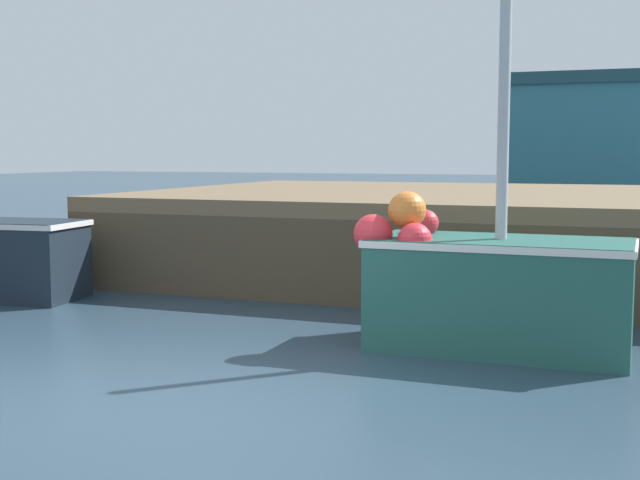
# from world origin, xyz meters

# --- Properties ---
(ground) EXTENTS (120.00, 160.00, 0.10)m
(ground) POSITION_xyz_m (0.00, 0.00, -0.05)
(ground) COLOR #283D4C
(pier) EXTENTS (12.38, 8.73, 1.55)m
(pier) POSITION_xyz_m (1.06, 8.41, 1.30)
(pier) COLOR brown
(pier) RESTS_ON ground
(fishing_boat_near_right) EXTENTS (3.13, 1.49, 4.03)m
(fishing_boat_near_right) POSITION_xyz_m (2.31, 2.67, 0.73)
(fishing_boat_near_right) COLOR #23564C
(fishing_boat_near_right) RESTS_ON ground
(warehouse) EXTENTS (8.64, 6.26, 5.56)m
(warehouse) POSITION_xyz_m (2.85, 31.51, 2.80)
(warehouse) COLOR #2D6B7A
(warehouse) RESTS_ON ground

